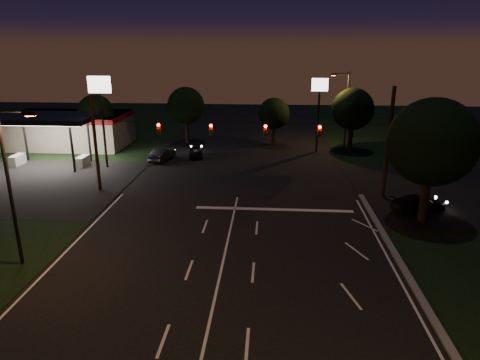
# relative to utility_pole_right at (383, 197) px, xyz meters

# --- Properties ---
(ground) EXTENTS (140.00, 140.00, 0.00)m
(ground) POSITION_rel_utility_pole_right_xyz_m (-12.00, -15.00, 0.00)
(ground) COLOR black
(ground) RESTS_ON ground
(cross_street_right) EXTENTS (20.00, 16.00, 0.02)m
(cross_street_right) POSITION_rel_utility_pole_right_xyz_m (8.00, 1.00, 0.00)
(cross_street_right) COLOR black
(cross_street_right) RESTS_ON ground
(cross_street_left) EXTENTS (20.00, 16.00, 0.02)m
(cross_street_left) POSITION_rel_utility_pole_right_xyz_m (-32.00, 1.00, 0.00)
(cross_street_left) COLOR black
(cross_street_left) RESTS_ON ground
(stop_bar) EXTENTS (12.00, 0.50, 0.01)m
(stop_bar) POSITION_rel_utility_pole_right_xyz_m (-9.00, -3.50, 0.01)
(stop_bar) COLOR silver
(stop_bar) RESTS_ON ground
(utility_pole_right) EXTENTS (0.30, 0.30, 9.00)m
(utility_pole_right) POSITION_rel_utility_pole_right_xyz_m (0.00, 0.00, 0.00)
(utility_pole_right) COLOR black
(utility_pole_right) RESTS_ON ground
(utility_pole_left) EXTENTS (0.28, 0.28, 8.00)m
(utility_pole_left) POSITION_rel_utility_pole_right_xyz_m (-24.00, 0.00, 0.00)
(utility_pole_left) COLOR black
(utility_pole_left) RESTS_ON ground
(signal_span) EXTENTS (24.00, 0.40, 1.56)m
(signal_span) POSITION_rel_utility_pole_right_xyz_m (-12.00, -0.04, 5.50)
(signal_span) COLOR black
(signal_span) RESTS_ON ground
(gas_station) EXTENTS (14.20, 16.10, 5.25)m
(gas_station) POSITION_rel_utility_pole_right_xyz_m (-33.86, 15.39, 2.38)
(gas_station) COLOR gray
(gas_station) RESTS_ON ground
(pole_sign_left_near) EXTENTS (2.20, 0.30, 9.10)m
(pole_sign_left_near) POSITION_rel_utility_pole_right_xyz_m (-26.00, 7.00, 6.98)
(pole_sign_left_near) COLOR black
(pole_sign_left_near) RESTS_ON ground
(pole_sign_right) EXTENTS (1.80, 0.30, 8.40)m
(pole_sign_right) POSITION_rel_utility_pole_right_xyz_m (-4.00, 15.00, 6.24)
(pole_sign_right) COLOR black
(pole_sign_right) RESTS_ON ground
(street_light_left) EXTENTS (2.20, 0.35, 9.00)m
(street_light_left) POSITION_rel_utility_pole_right_xyz_m (-23.24, -13.00, 5.24)
(street_light_left) COLOR black
(street_light_left) RESTS_ON ground
(street_light_right_far) EXTENTS (2.20, 0.35, 9.00)m
(street_light_right_far) POSITION_rel_utility_pole_right_xyz_m (-0.76, 17.00, 5.24)
(street_light_right_far) COLOR black
(street_light_right_far) RESTS_ON ground
(tree_right_near) EXTENTS (6.00, 6.00, 8.76)m
(tree_right_near) POSITION_rel_utility_pole_right_xyz_m (1.53, -4.83, 5.68)
(tree_right_near) COLOR black
(tree_right_near) RESTS_ON ground
(tree_far_a) EXTENTS (4.20, 4.20, 6.42)m
(tree_far_a) POSITION_rel_utility_pole_right_xyz_m (-29.98, 15.12, 4.26)
(tree_far_a) COLOR black
(tree_far_a) RESTS_ON ground
(tree_far_b) EXTENTS (4.60, 4.60, 6.98)m
(tree_far_b) POSITION_rel_utility_pole_right_xyz_m (-19.98, 19.13, 4.61)
(tree_far_b) COLOR black
(tree_far_b) RESTS_ON ground
(tree_far_c) EXTENTS (3.80, 3.80, 5.86)m
(tree_far_c) POSITION_rel_utility_pole_right_xyz_m (-8.98, 18.10, 3.90)
(tree_far_c) COLOR black
(tree_far_c) RESTS_ON ground
(tree_far_d) EXTENTS (4.80, 4.80, 7.30)m
(tree_far_d) POSITION_rel_utility_pole_right_xyz_m (0.02, 16.13, 4.83)
(tree_far_d) COLOR black
(tree_far_d) RESTS_ON ground
(tree_far_e) EXTENTS (4.00, 4.00, 6.18)m
(tree_far_e) POSITION_rel_utility_pole_right_xyz_m (8.02, 14.11, 4.11)
(tree_far_e) COLOR black
(tree_far_e) RESTS_ON ground
(car_oncoming_a) EXTENTS (1.97, 3.82, 1.24)m
(car_oncoming_a) POSITION_rel_utility_pole_right_xyz_m (-17.66, 11.96, 0.62)
(car_oncoming_a) COLOR black
(car_oncoming_a) RESTS_ON ground
(car_oncoming_b) EXTENTS (2.20, 4.36, 1.37)m
(car_oncoming_b) POSITION_rel_utility_pole_right_xyz_m (-21.00, 9.99, 0.69)
(car_oncoming_b) COLOR black
(car_oncoming_b) RESTS_ON ground
(car_cross) EXTENTS (4.56, 3.04, 1.23)m
(car_cross) POSITION_rel_utility_pole_right_xyz_m (1.87, -3.02, 0.61)
(car_cross) COLOR black
(car_cross) RESTS_ON ground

